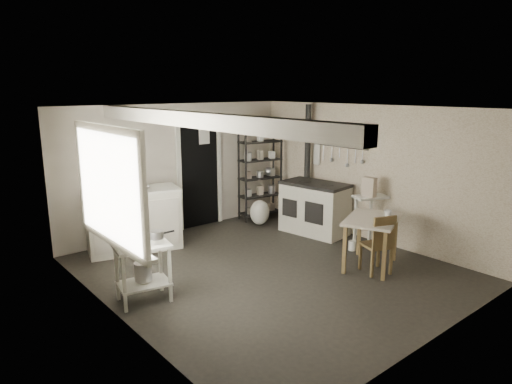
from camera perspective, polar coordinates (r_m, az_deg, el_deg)
floor at (r=6.69m, az=1.67°, el=-9.67°), size 5.00×5.00×0.00m
ceiling at (r=6.18m, az=1.82°, el=10.42°), size 5.00×5.00×0.00m
wall_back at (r=8.33m, az=-9.78°, el=2.92°), size 4.50×0.02×2.30m
wall_front at (r=4.84m, az=21.93°, el=-5.10°), size 4.50×0.02×2.30m
wall_left at (r=5.17m, az=-17.27°, el=-3.60°), size 0.02×5.00×2.30m
wall_right at (r=7.98m, az=13.90°, el=2.30°), size 0.02×5.00×2.30m
window at (r=5.28m, az=-18.07°, el=0.60°), size 0.12×1.76×1.28m
doorway at (r=8.57m, az=-7.04°, el=2.26°), size 0.96×0.10×2.08m
ceiling_beam at (r=5.46m, az=-7.74°, el=8.94°), size 0.18×5.00×0.18m
wallpaper_panel at (r=7.98m, az=13.86°, el=2.29°), size 0.01×5.00×2.30m
utensil_rail at (r=8.24m, az=10.44°, el=5.60°), size 0.06×1.20×0.44m
prep_table at (r=5.79m, az=-13.92°, el=-9.48°), size 0.71×0.57×0.73m
stockpot at (r=5.57m, az=-15.77°, el=-4.57°), size 0.32×0.32×0.30m
saucepan at (r=5.60m, az=-12.35°, el=-5.25°), size 0.22×0.22×0.09m
bucket at (r=5.80m, az=-13.93°, el=-9.61°), size 0.23×0.23×0.23m
base_cabinets at (r=7.60m, az=-15.03°, el=-3.64°), size 1.63×1.01×1.00m
mixing_bowl at (r=7.44m, az=-14.03°, el=-0.01°), size 0.38×0.38×0.07m
counter_cup at (r=7.26m, az=-17.49°, el=-0.41°), size 0.17×0.17×0.10m
shelf_rack at (r=9.02m, az=0.52°, el=2.57°), size 0.89×0.46×1.78m
shelf_jar at (r=8.73m, az=-1.08°, el=5.06°), size 0.12×0.12×0.21m
storage_box_a at (r=8.76m, az=-0.84°, el=9.25°), size 0.40×0.37×0.22m
storage_box_b at (r=8.99m, az=1.51°, el=9.21°), size 0.32×0.30×0.17m
stove at (r=8.25m, az=7.32°, el=-2.14°), size 0.81×1.25×0.92m
stovepipe at (r=8.56m, az=6.49°, el=6.26°), size 0.13×0.13×1.41m
side_ledge at (r=7.75m, az=13.96°, el=-3.50°), size 0.63×0.48×0.85m
oats_box at (r=7.55m, az=13.96°, el=0.61°), size 0.15×0.22×0.31m
work_table at (r=6.87m, az=14.17°, el=-6.07°), size 1.17×1.02×0.74m
table_cup at (r=6.85m, az=16.15°, el=-2.48°), size 0.14×0.14×0.10m
chair at (r=6.66m, az=14.83°, el=-5.76°), size 0.47×0.48×0.87m
flour_sack at (r=8.73m, az=0.48°, el=-2.56°), size 0.46×0.42×0.48m
floor_crock at (r=7.58m, az=11.93°, el=-6.59°), size 0.13×0.13×0.15m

